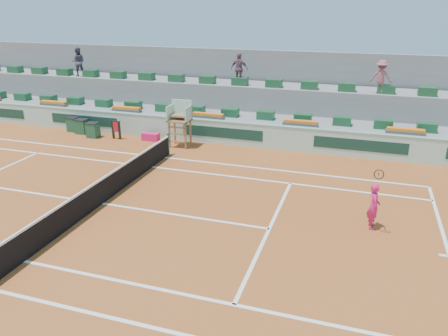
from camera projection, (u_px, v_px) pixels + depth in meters
The scene contains 20 objects.
ground at pixel (103, 204), 16.41m from camera, with size 90.00×90.00×0.00m, color #95481C.
seating_tier_lower at pixel (202, 120), 25.72m from camera, with size 36.00×4.00×1.20m, color gray.
seating_tier_upper at pixel (211, 103), 26.89m from camera, with size 36.00×2.40×2.60m, color gray.
stadium_back_wall at pixel (219, 84), 28.00m from camera, with size 36.00×0.40×4.40m, color gray.
player_bag at pixel (151, 137), 23.87m from camera, with size 0.94×0.42×0.42m, color #E01D69.
spectator_left at pixel (78, 62), 28.17m from camera, with size 0.88×0.68×1.81m, color #464651.
spectator_mid at pixel (239, 69), 25.16m from camera, with size 1.06×0.44×1.81m, color #764E5D.
spectator_right at pixel (381, 77), 22.67m from camera, with size 1.12×0.64×1.73m, color #A1505D.
court_lines at pixel (103, 204), 16.41m from camera, with size 23.89×11.09×0.01m.
tennis_net at pixel (101, 191), 16.23m from camera, with size 0.10×11.97×1.10m.
advertising_hoarding at pixel (188, 129), 23.74m from camera, with size 36.00×0.34×1.26m.
umpire_chair at pixel (180, 117), 22.54m from camera, with size 1.10×0.90×2.40m.
seat_row_lower at pixel (196, 110), 24.63m from camera, with size 32.90×0.60×0.44m.
seat_row_upper at pixel (208, 80), 25.82m from camera, with size 32.90×0.60×0.44m.
flower_planters at pixel (166, 112), 24.38m from camera, with size 26.80×0.36×0.28m.
drink_cooler_a at pixel (93, 130), 24.36m from camera, with size 0.66×0.57×0.84m.
drink_cooler_b at pixel (82, 126), 25.08m from camera, with size 0.68×0.59×0.84m.
drink_cooler_c at pixel (73, 124), 25.50m from camera, with size 0.63×0.54×0.84m.
towel_rack at pixel (116, 128), 23.99m from camera, with size 0.60×0.10×1.03m.
tennis_player at pixel (374, 206), 14.38m from camera, with size 0.47×0.88×2.28m.
Camera 1 is at (8.93, -12.74, 7.08)m, focal length 35.00 mm.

